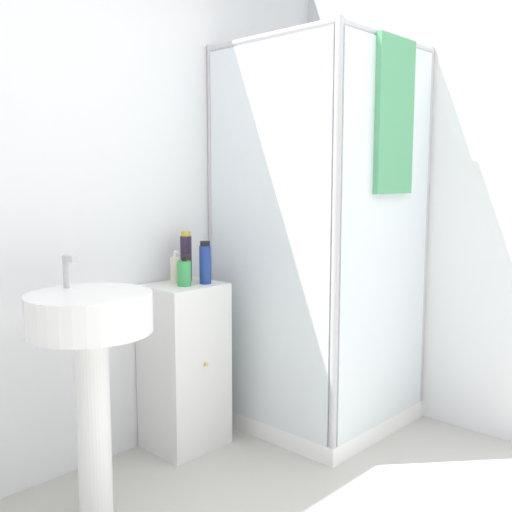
% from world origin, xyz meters
% --- Properties ---
extents(wall_back, '(6.40, 0.06, 2.50)m').
position_xyz_m(wall_back, '(0.00, 1.70, 1.25)').
color(wall_back, silver).
rests_on(wall_back, ground_plane).
extents(shower_enclosure, '(0.85, 0.88, 2.00)m').
position_xyz_m(shower_enclosure, '(1.19, 1.17, 0.57)').
color(shower_enclosure, white).
rests_on(shower_enclosure, ground_plane).
extents(vanity_cabinet, '(0.36, 0.33, 0.82)m').
position_xyz_m(vanity_cabinet, '(0.52, 1.51, 0.41)').
color(vanity_cabinet, silver).
rests_on(vanity_cabinet, ground_plane).
extents(sink, '(0.47, 0.47, 1.03)m').
position_xyz_m(sink, '(-0.14, 1.26, 0.70)').
color(sink, white).
rests_on(sink, ground_plane).
extents(soap_dispenser, '(0.07, 0.07, 0.15)m').
position_xyz_m(soap_dispenser, '(0.49, 1.47, 0.88)').
color(soap_dispenser, green).
rests_on(soap_dispenser, vanity_cabinet).
extents(shampoo_bottle_tall_black, '(0.06, 0.06, 0.25)m').
position_xyz_m(shampoo_bottle_tall_black, '(0.59, 1.57, 0.94)').
color(shampoo_bottle_tall_black, '#281E33').
rests_on(shampoo_bottle_tall_black, vanity_cabinet).
extents(shampoo_bottle_blue, '(0.06, 0.06, 0.21)m').
position_xyz_m(shampoo_bottle_blue, '(0.60, 1.44, 0.92)').
color(shampoo_bottle_blue, navy).
rests_on(shampoo_bottle_blue, vanity_cabinet).
extents(lotion_bottle_white, '(0.05, 0.05, 0.16)m').
position_xyz_m(lotion_bottle_white, '(0.52, 1.56, 0.88)').
color(lotion_bottle_white, beige).
rests_on(lotion_bottle_white, vanity_cabinet).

